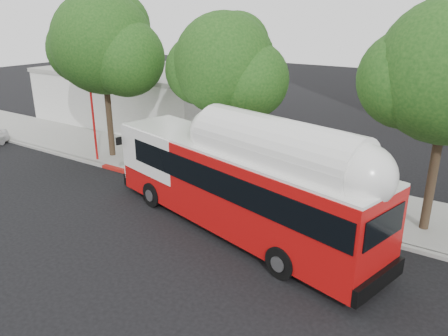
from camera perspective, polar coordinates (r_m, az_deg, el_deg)
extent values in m
plane|color=black|center=(18.49, -7.83, -7.89)|extent=(120.00, 120.00, 0.00)
cube|color=gray|center=(23.25, 2.75, -1.59)|extent=(60.00, 5.00, 0.15)
cube|color=gray|center=(21.22, -0.89, -3.71)|extent=(60.00, 0.30, 0.15)
cube|color=#A11711|center=(22.93, -7.08, -2.02)|extent=(10.00, 0.32, 0.16)
cylinder|color=#2D2116|center=(27.27, -14.85, 7.48)|extent=(0.36, 0.36, 6.08)
sphere|color=#164012|center=(26.77, -15.57, 15.44)|extent=(5.80, 5.80, 5.80)
sphere|color=#164012|center=(25.79, -12.66, 13.84)|extent=(4.35, 4.35, 4.35)
cylinder|color=#2D2116|center=(22.53, 0.01, 4.82)|extent=(0.36, 0.36, 5.44)
sphere|color=#164012|center=(21.90, 0.01, 13.44)|extent=(5.00, 5.00, 5.00)
sphere|color=#164012|center=(21.44, 3.44, 11.44)|extent=(3.75, 3.75, 3.75)
cylinder|color=#2D2116|center=(18.89, 25.76, 0.35)|extent=(0.36, 0.36, 5.76)
cube|color=silver|center=(36.79, -10.10, 9.21)|extent=(16.00, 10.00, 4.00)
cube|color=gray|center=(36.48, -10.30, 12.45)|extent=(16.20, 10.20, 0.30)
cube|color=#B40C0C|center=(17.56, 1.48, -2.35)|extent=(13.05, 5.81, 3.08)
cube|color=black|center=(16.98, 2.73, -0.86)|extent=(11.83, 5.56, 1.01)
cube|color=white|center=(17.03, 1.53, 2.59)|extent=(13.03, 5.73, 0.11)
cube|color=white|center=(15.55, 6.94, 1.84)|extent=(7.12, 3.73, 0.58)
cube|color=black|center=(23.26, -10.44, -0.69)|extent=(1.29, 2.06, 0.06)
imported|color=navy|center=(23.09, -10.52, 0.50)|extent=(1.06, 1.93, 0.96)
cylinder|color=red|center=(26.85, -16.62, 5.37)|extent=(0.13, 0.13, 4.48)
cube|color=black|center=(26.40, -17.12, 10.31)|extent=(0.06, 0.45, 0.28)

